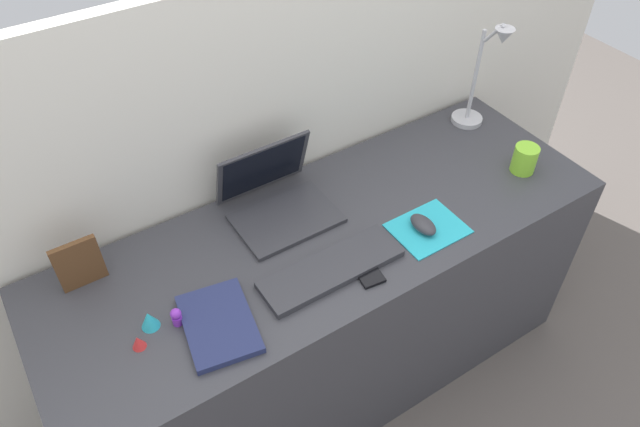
{
  "coord_description": "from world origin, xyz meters",
  "views": [
    {
      "loc": [
        -0.69,
        -1.02,
        1.99
      ],
      "look_at": [
        -0.03,
        0.0,
        0.83
      ],
      "focal_mm": 33.58,
      "sensor_mm": 36.0,
      "label": 1
    }
  ],
  "objects_px": {
    "mouse": "(423,225)",
    "cell_phone": "(365,268)",
    "coffee_mug": "(525,159)",
    "laptop": "(276,196)",
    "toy_figurine_purple": "(176,317)",
    "picture_frame": "(79,264)",
    "toy_figurine_cyan": "(149,320)",
    "notebook_pad": "(219,324)",
    "toy_figurine_red": "(138,342)",
    "keyboard": "(331,269)",
    "desk_lamp": "(482,80)"
  },
  "relations": [
    {
      "from": "desk_lamp",
      "to": "mouse",
      "type": "bearing_deg",
      "value": -147.87
    },
    {
      "from": "coffee_mug",
      "to": "toy_figurine_cyan",
      "type": "xyz_separation_m",
      "value": [
        -1.25,
        0.07,
        -0.02
      ]
    },
    {
      "from": "laptop",
      "to": "toy_figurine_purple",
      "type": "relative_size",
      "value": 5.64
    },
    {
      "from": "laptop",
      "to": "notebook_pad",
      "type": "distance_m",
      "value": 0.45
    },
    {
      "from": "picture_frame",
      "to": "toy_figurine_cyan",
      "type": "bearing_deg",
      "value": -67.85
    },
    {
      "from": "notebook_pad",
      "to": "picture_frame",
      "type": "distance_m",
      "value": 0.41
    },
    {
      "from": "toy_figurine_red",
      "to": "toy_figurine_cyan",
      "type": "bearing_deg",
      "value": 42.89
    },
    {
      "from": "cell_phone",
      "to": "notebook_pad",
      "type": "relative_size",
      "value": 0.53
    },
    {
      "from": "laptop",
      "to": "desk_lamp",
      "type": "distance_m",
      "value": 0.82
    },
    {
      "from": "mouse",
      "to": "toy_figurine_red",
      "type": "relative_size",
      "value": 2.5
    },
    {
      "from": "laptop",
      "to": "picture_frame",
      "type": "height_order",
      "value": "laptop"
    },
    {
      "from": "laptop",
      "to": "picture_frame",
      "type": "relative_size",
      "value": 2.0
    },
    {
      "from": "mouse",
      "to": "keyboard",
      "type": "bearing_deg",
      "value": 177.77
    },
    {
      "from": "coffee_mug",
      "to": "toy_figurine_red",
      "type": "height_order",
      "value": "coffee_mug"
    },
    {
      "from": "coffee_mug",
      "to": "toy_figurine_purple",
      "type": "height_order",
      "value": "coffee_mug"
    },
    {
      "from": "coffee_mug",
      "to": "cell_phone",
      "type": "bearing_deg",
      "value": -174.13
    },
    {
      "from": "picture_frame",
      "to": "notebook_pad",
      "type": "bearing_deg",
      "value": -53.69
    },
    {
      "from": "notebook_pad",
      "to": "toy_figurine_cyan",
      "type": "relative_size",
      "value": 4.57
    },
    {
      "from": "toy_figurine_purple",
      "to": "picture_frame",
      "type": "bearing_deg",
      "value": 120.85
    },
    {
      "from": "picture_frame",
      "to": "toy_figurine_red",
      "type": "distance_m",
      "value": 0.28
    },
    {
      "from": "keyboard",
      "to": "toy_figurine_purple",
      "type": "height_order",
      "value": "toy_figurine_purple"
    },
    {
      "from": "cell_phone",
      "to": "picture_frame",
      "type": "bearing_deg",
      "value": 157.93
    },
    {
      "from": "keyboard",
      "to": "toy_figurine_cyan",
      "type": "height_order",
      "value": "toy_figurine_cyan"
    },
    {
      "from": "laptop",
      "to": "cell_phone",
      "type": "relative_size",
      "value": 2.34
    },
    {
      "from": "mouse",
      "to": "picture_frame",
      "type": "relative_size",
      "value": 0.64
    },
    {
      "from": "mouse",
      "to": "toy_figurine_cyan",
      "type": "bearing_deg",
      "value": 172.38
    },
    {
      "from": "mouse",
      "to": "cell_phone",
      "type": "xyz_separation_m",
      "value": [
        -0.23,
        -0.03,
        -0.02
      ]
    },
    {
      "from": "toy_figurine_red",
      "to": "laptop",
      "type": "bearing_deg",
      "value": 25.0
    },
    {
      "from": "picture_frame",
      "to": "toy_figurine_cyan",
      "type": "distance_m",
      "value": 0.25
    },
    {
      "from": "keyboard",
      "to": "cell_phone",
      "type": "xyz_separation_m",
      "value": [
        0.08,
        -0.05,
        -0.01
      ]
    },
    {
      "from": "notebook_pad",
      "to": "picture_frame",
      "type": "relative_size",
      "value": 1.6
    },
    {
      "from": "desk_lamp",
      "to": "toy_figurine_cyan",
      "type": "relative_size",
      "value": 7.67
    },
    {
      "from": "laptop",
      "to": "toy_figurine_cyan",
      "type": "bearing_deg",
      "value": -157.13
    },
    {
      "from": "coffee_mug",
      "to": "laptop",
      "type": "bearing_deg",
      "value": 160.35
    },
    {
      "from": "cell_phone",
      "to": "desk_lamp",
      "type": "bearing_deg",
      "value": 32.58
    },
    {
      "from": "keyboard",
      "to": "mouse",
      "type": "height_order",
      "value": "mouse"
    },
    {
      "from": "toy_figurine_cyan",
      "to": "toy_figurine_purple",
      "type": "relative_size",
      "value": 0.99
    },
    {
      "from": "notebook_pad",
      "to": "toy_figurine_red",
      "type": "bearing_deg",
      "value": 175.3
    },
    {
      "from": "laptop",
      "to": "notebook_pad",
      "type": "bearing_deg",
      "value": -138.62
    },
    {
      "from": "cell_phone",
      "to": "notebook_pad",
      "type": "xyz_separation_m",
      "value": [
        -0.42,
        0.05,
        0.01
      ]
    },
    {
      "from": "laptop",
      "to": "desk_lamp",
      "type": "relative_size",
      "value": 0.74
    },
    {
      "from": "coffee_mug",
      "to": "picture_frame",
      "type": "bearing_deg",
      "value": 167.38
    },
    {
      "from": "picture_frame",
      "to": "keyboard",
      "type": "bearing_deg",
      "value": -29.34
    },
    {
      "from": "laptop",
      "to": "desk_lamp",
      "type": "xyz_separation_m",
      "value": [
        0.81,
        -0.0,
        0.13
      ]
    },
    {
      "from": "mouse",
      "to": "picture_frame",
      "type": "bearing_deg",
      "value": 159.3
    },
    {
      "from": "toy_figurine_red",
      "to": "coffee_mug",
      "type": "bearing_deg",
      "value": -1.21
    },
    {
      "from": "mouse",
      "to": "picture_frame",
      "type": "height_order",
      "value": "picture_frame"
    },
    {
      "from": "keyboard",
      "to": "toy_figurine_red",
      "type": "height_order",
      "value": "toy_figurine_red"
    },
    {
      "from": "laptop",
      "to": "toy_figurine_purple",
      "type": "height_order",
      "value": "laptop"
    },
    {
      "from": "keyboard",
      "to": "toy_figurine_purple",
      "type": "bearing_deg",
      "value": 171.18
    }
  ]
}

